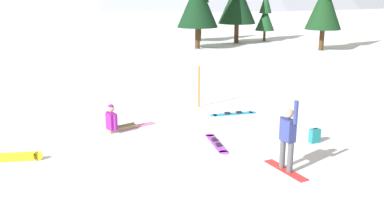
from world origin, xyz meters
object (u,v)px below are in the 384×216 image
Objects in this scene: snowboarder_midground at (116,121)px; loose_snowboard_near_right at (233,114)px; backpack_teal at (314,136)px; loose_snowboard_near_left at (216,143)px; loose_snowboard_far_spare at (10,157)px; pine_tree_short at (265,14)px; snowboarder_foreground at (287,138)px; trail_marker_pole at (199,87)px; pine_tree_young at (200,4)px.

loose_snowboard_near_right is (3.88, 2.44, -0.31)m from snowboarder_midground.
backpack_teal is (2.57, -2.89, 0.19)m from loose_snowboard_near_right.
snowboarder_midground is at bearing -147.81° from loose_snowboard_near_right.
loose_snowboard_near_left is 3.07m from backpack_teal.
loose_snowboard_far_spare is 30.85m from pine_tree_short.
loose_snowboard_near_right is (-1.46, 5.22, -0.90)m from snowboarder_foreground.
snowboarder_midground is 3.24× the size of backpack_teal.
snowboarder_midground is 0.81× the size of loose_snowboard_near_left.
loose_snowboard_far_spare is at bearing -127.29° from snowboarder_midground.
snowboarder_midground is 27.45m from pine_tree_short.
pine_tree_short reaches higher than loose_snowboard_near_left.
loose_snowboard_near_left is (3.42, -0.91, -0.31)m from snowboarder_midground.
snowboarder_foreground is at bearing -65.05° from trail_marker_pole.
loose_snowboard_near_left and loose_snowboard_near_right have the same top height.
loose_snowboard_near_right is 3.85× the size of backpack_teal.
snowboarder_midground reaches higher than loose_snowboard_far_spare.
backpack_teal is (6.45, -0.45, -0.12)m from snowboarder_midground.
loose_snowboard_near_right is at bearing -34.00° from trail_marker_pole.
loose_snowboard_near_right is at bearing -81.76° from pine_tree_young.
loose_snowboard_far_spare is at bearing -178.87° from snowboarder_foreground.
snowboarder_foreground is at bearing -91.86° from pine_tree_short.
pine_tree_young is at bearing 102.72° from backpack_teal.
snowboarder_foreground is 7.61m from loose_snowboard_far_spare.
backpack_teal is at bearing -3.99° from snowboarder_midground.
loose_snowboard_near_right is 8.13m from loose_snowboard_far_spare.
trail_marker_pole is 0.38× the size of pine_tree_short.
backpack_teal is 0.28× the size of trail_marker_pole.
pine_tree_short is at bearing 90.32° from backpack_teal.
loose_snowboard_near_right is 24.43m from pine_tree_short.
trail_marker_pole is (-2.87, 6.16, -0.09)m from snowboarder_foreground.
trail_marker_pole is (-3.97, 3.84, 0.62)m from backpack_teal.
pine_tree_short reaches higher than snowboarder_midground.
loose_snowboard_near_right is at bearing -95.71° from pine_tree_short.
snowboarder_foreground is at bearing -115.47° from backpack_teal.
loose_snowboard_far_spare is 29.38m from pine_tree_young.
backpack_teal is 5.56m from trail_marker_pole.
snowboarder_midground is 3.55m from loose_snowboard_near_left.
snowboarder_midground is 3.68m from loose_snowboard_far_spare.
loose_snowboard_far_spare is at bearing -95.24° from pine_tree_young.
backpack_teal is at bearing 64.53° from snowboarder_foreground.
loose_snowboard_far_spare is at bearing -126.68° from trail_marker_pole.
snowboarder_foreground is 29.45m from pine_tree_young.
snowboarder_foreground is at bearing 1.13° from loose_snowboard_far_spare.
loose_snowboard_near_left is 3.99× the size of backpack_teal.
pine_tree_short reaches higher than backpack_teal.
snowboarder_foreground is 0.33× the size of pine_tree_young.
pine_tree_young is at bearing 95.10° from trail_marker_pole.
loose_snowboard_near_left is 0.31× the size of pine_tree_young.
trail_marker_pole reaches higher than backpack_teal.
snowboarder_foreground is 6.05m from snowboarder_midground.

